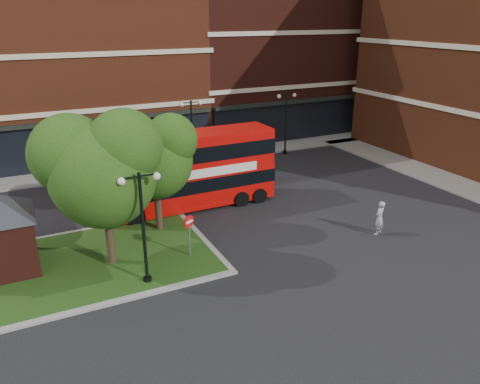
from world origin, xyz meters
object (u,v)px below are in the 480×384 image
car_silver (105,163)px  car_white (205,150)px  woman (379,218)px  bus (188,166)px

car_silver → car_white: 7.69m
woman → car_white: (-3.11, 16.40, -0.18)m
woman → car_silver: (-10.80, 16.40, -0.13)m
woman → bus: bearing=-67.8°
woman → car_white: woman is taller
bus → car_silver: bearing=109.9°
bus → woman: bus is taller
car_silver → car_white: (7.69, 0.00, -0.05)m
bus → woman: (7.59, -7.72, -1.66)m
bus → woman: 10.96m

